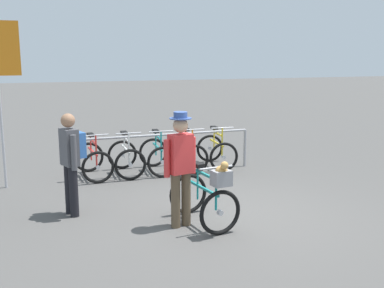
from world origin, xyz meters
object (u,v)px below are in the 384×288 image
Objects in this scene: pedestrian_with_backpack at (71,158)px; person_with_featured_bike at (181,165)px; racked_bike_red at (93,160)px; racked_bike_yellow at (217,151)px; racked_bike_teal at (158,155)px; racked_bike_white at (126,158)px; banner_flag at (5,71)px; racked_bike_orange at (188,153)px; featured_bicycle at (207,195)px.

person_with_featured_bike is at bearing -36.54° from pedestrian_with_backpack.
racked_bike_yellow is at bearing -0.25° from racked_bike_red.
racked_bike_teal is at bearing 47.38° from pedestrian_with_backpack.
racked_bike_white is at bearing 179.75° from racked_bike_teal.
racked_bike_teal is 0.71× the size of pedestrian_with_backpack.
racked_bike_orange is at bearing 2.87° from banner_flag.
banner_flag reaches higher than racked_bike_red.
racked_bike_orange is at bearing 38.96° from pedestrian_with_backpack.
racked_bike_red is 0.68× the size of pedestrian_with_backpack.
pedestrian_with_backpack is (-0.65, -2.23, 0.57)m from racked_bike_red.
pedestrian_with_backpack is at bearing -141.04° from racked_bike_orange.
banner_flag is at bearing -177.13° from racked_bike_orange.
banner_flag reaches higher than featured_bicycle.
racked_bike_teal is at bearing 3.60° from banner_flag.
racked_bike_white is 0.99× the size of racked_bike_yellow.
racked_bike_orange and racked_bike_yellow have the same top height.
racked_bike_white is at bearing 91.89° from person_with_featured_bike.
racked_bike_white is 0.66× the size of person_with_featured_bike.
racked_bike_red and racked_bike_orange have the same top height.
featured_bicycle is at bearing -105.05° from racked_bike_orange.
person_with_featured_bike is at bearing -52.59° from banner_flag.
racked_bike_red is 0.70m from racked_bike_white.
featured_bicycle is 0.39× the size of banner_flag.
racked_bike_orange is at bearing -0.25° from racked_bike_red.
racked_bike_teal is 3.40m from person_with_featured_bike.
person_with_featured_bike is 0.54× the size of banner_flag.
featured_bicycle is at bearing -115.32° from racked_bike_yellow.
racked_bike_yellow is at bearing 2.37° from banner_flag.
racked_bike_teal is 3.51m from banner_flag.
racked_bike_yellow is 0.36× the size of banner_flag.
pedestrian_with_backpack is at bearing 143.46° from person_with_featured_bike.
banner_flag is (-0.93, 2.04, 1.29)m from pedestrian_with_backpack.
racked_bike_red is at bearing 103.74° from person_with_featured_bike.
racked_bike_orange is 0.36× the size of banner_flag.
racked_bike_teal is 0.94× the size of featured_bicycle.
racked_bike_yellow is at bearing 64.68° from featured_bicycle.
racked_bike_teal is at bearing 179.75° from racked_bike_yellow.
person_with_featured_bike reaches higher than racked_bike_teal.
pedestrian_with_backpack reaches higher than racked_bike_white.
racked_bike_red is 3.64m from featured_bicycle.
banner_flag is at bearing -172.99° from racked_bike_red.
pedestrian_with_backpack is at bearing -106.16° from racked_bike_red.
racked_bike_orange is 0.94× the size of featured_bicycle.
racked_bike_white is 2.10m from racked_bike_yellow.
racked_bike_yellow is (2.10, -0.01, 0.00)m from racked_bike_white.
racked_bike_orange is at bearing 74.95° from featured_bicycle.
racked_bike_white is at bearing 179.75° from racked_bike_orange.
racked_bike_yellow is at bearing -0.25° from racked_bike_orange.
racked_bike_red is at bearing 179.75° from racked_bike_white.
banner_flag is at bearing 130.24° from featured_bicycle.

